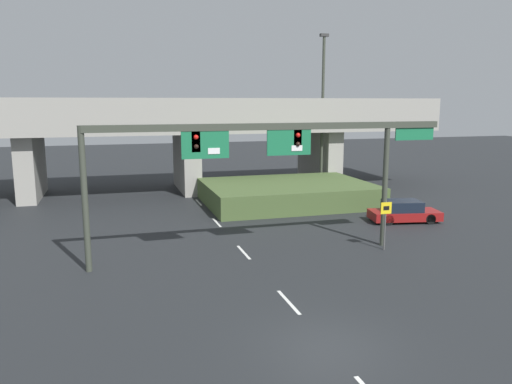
{
  "coord_description": "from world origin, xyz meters",
  "views": [
    {
      "loc": [
        -6.21,
        -13.27,
        7.48
      ],
      "look_at": [
        0.0,
        7.98,
        3.49
      ],
      "focal_mm": 35.0,
      "sensor_mm": 36.0,
      "label": 1
    }
  ],
  "objects": [
    {
      "name": "grass_embankment",
      "position": [
        6.34,
        21.35,
        0.77
      ],
      "size": [
        12.09,
        8.91,
        1.55
      ],
      "color": "#42562D",
      "rests_on": "ground"
    },
    {
      "name": "parked_sedan_near_right",
      "position": [
        11.46,
        13.75,
        0.63
      ],
      "size": [
        4.59,
        2.6,
        1.36
      ],
      "rotation": [
        0.0,
        0.0,
        -0.18
      ],
      "color": "maroon",
      "rests_on": "ground"
    },
    {
      "name": "ground_plane",
      "position": [
        0.0,
        0.0,
        0.0
      ],
      "size": [
        160.0,
        160.0,
        0.0
      ],
      "primitive_type": "plane",
      "color": "black"
    },
    {
      "name": "highway_light_pole_near",
      "position": [
        11.11,
        26.0,
        6.89
      ],
      "size": [
        0.7,
        0.36,
        13.03
      ],
      "color": "#383D33",
      "rests_on": "ground"
    },
    {
      "name": "speed_limit_sign",
      "position": [
        7.06,
        8.61,
        1.66
      ],
      "size": [
        0.6,
        0.11,
        2.55
      ],
      "color": "#4C4C4C",
      "rests_on": "ground"
    },
    {
      "name": "lane_markings",
      "position": [
        0.0,
        13.54,
        0.0
      ],
      "size": [
        0.14,
        35.62,
        0.01
      ],
      "color": "silver",
      "rests_on": "ground"
    },
    {
      "name": "signal_gantry",
      "position": [
        0.95,
        9.38,
        5.32
      ],
      "size": [
        17.78,
        0.44,
        6.51
      ],
      "color": "#383D33",
      "rests_on": "ground"
    },
    {
      "name": "overpass_bridge",
      "position": [
        0.0,
        29.21,
        5.41
      ],
      "size": [
        43.46,
        9.09,
        7.81
      ],
      "color": "gray",
      "rests_on": "ground"
    }
  ]
}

